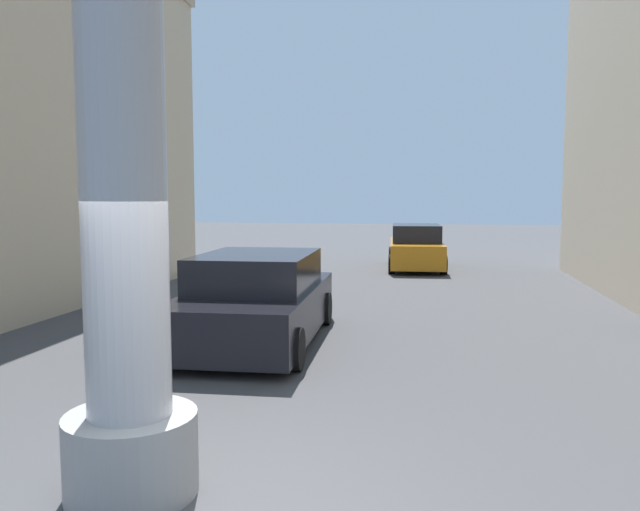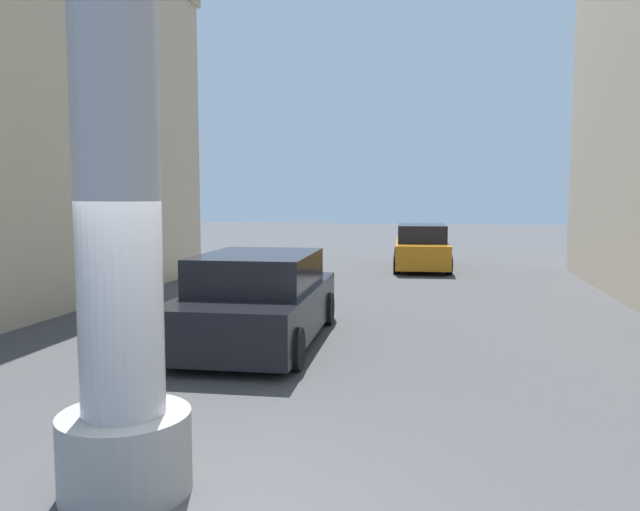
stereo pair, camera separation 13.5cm
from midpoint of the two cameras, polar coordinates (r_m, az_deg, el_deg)
ground_plane at (r=14.63m, az=3.44°, el=-4.59°), size 88.96×88.96×0.00m
car_lead at (r=10.91m, az=-6.12°, el=-4.11°), size 2.32×4.87×1.56m
car_far at (r=22.25m, az=8.58°, el=0.70°), size 2.16×4.63×1.56m
palm_tree_mid_left at (r=17.08m, az=-20.16°, el=9.64°), size 3.22×3.12×6.43m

